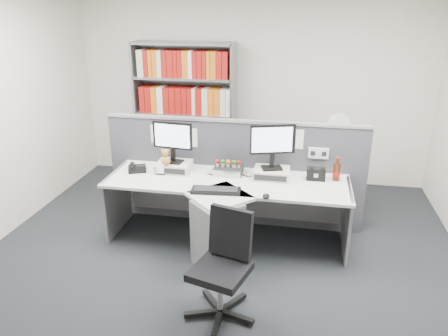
% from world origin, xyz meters
% --- Properties ---
extents(ground, '(5.50, 5.50, 0.00)m').
position_xyz_m(ground, '(0.00, 0.00, 0.00)').
color(ground, '#272B2E').
rests_on(ground, ground).
extents(room_shell, '(5.04, 5.54, 2.72)m').
position_xyz_m(room_shell, '(0.00, 0.00, 1.79)').
color(room_shell, white).
rests_on(room_shell, ground).
extents(partition, '(3.00, 0.08, 1.27)m').
position_xyz_m(partition, '(0.00, 1.25, 0.65)').
color(partition, '#43444C').
rests_on(partition, ground).
extents(desk, '(2.60, 1.20, 0.72)m').
position_xyz_m(desk, '(0.00, 0.60, 0.46)').
color(desk, silver).
rests_on(desk, ground).
extents(monitor_riser_left, '(0.38, 0.31, 0.10)m').
position_xyz_m(monitor_riser_left, '(-0.64, 0.98, 0.77)').
color(monitor_riser_left, beige).
rests_on(monitor_riser_left, desk).
extents(monitor_riser_right, '(0.38, 0.31, 0.10)m').
position_xyz_m(monitor_riser_right, '(0.46, 0.98, 0.77)').
color(monitor_riser_right, beige).
rests_on(monitor_riser_right, desk).
extents(monitor_left, '(0.45, 0.17, 0.46)m').
position_xyz_m(monitor_left, '(-0.64, 0.98, 1.10)').
color(monitor_left, black).
rests_on(monitor_left, monitor_riser_left).
extents(monitor_right, '(0.47, 0.21, 0.49)m').
position_xyz_m(monitor_right, '(0.46, 0.98, 1.11)').
color(monitor_right, black).
rests_on(monitor_right, monitor_riser_right).
extents(desktop_pc, '(0.30, 0.27, 0.08)m').
position_xyz_m(desktop_pc, '(-0.02, 1.01, 0.76)').
color(desktop_pc, black).
rests_on(desktop_pc, desk).
extents(figurines, '(0.29, 0.05, 0.09)m').
position_xyz_m(figurines, '(-0.01, 1.00, 0.85)').
color(figurines, beige).
rests_on(figurines, desktop_pc).
extents(keyboard, '(0.51, 0.23, 0.03)m').
position_xyz_m(keyboard, '(-0.05, 0.49, 0.74)').
color(keyboard, black).
rests_on(keyboard, desk).
extents(mouse, '(0.07, 0.11, 0.04)m').
position_xyz_m(mouse, '(0.46, 0.43, 0.74)').
color(mouse, black).
rests_on(mouse, desk).
extents(desk_phone, '(0.25, 0.24, 0.08)m').
position_xyz_m(desk_phone, '(-1.04, 0.89, 0.75)').
color(desk_phone, black).
rests_on(desk_phone, desk).
extents(desk_calendar, '(0.10, 0.08, 0.12)m').
position_xyz_m(desk_calendar, '(-0.75, 0.85, 0.77)').
color(desk_calendar, black).
rests_on(desk_calendar, desk).
extents(plush_toy, '(0.11, 0.11, 0.19)m').
position_xyz_m(plush_toy, '(-0.70, 0.88, 0.90)').
color(plush_toy, '#B0823A').
rests_on(plush_toy, monitor_riser_left).
extents(speaker, '(0.20, 0.11, 0.13)m').
position_xyz_m(speaker, '(0.93, 1.01, 0.79)').
color(speaker, black).
rests_on(speaker, desk).
extents(cola_bottle, '(0.08, 0.08, 0.26)m').
position_xyz_m(cola_bottle, '(1.15, 1.03, 0.82)').
color(cola_bottle, '#3F190A').
rests_on(cola_bottle, desk).
extents(shelving_unit, '(1.41, 0.40, 2.00)m').
position_xyz_m(shelving_unit, '(-0.90, 2.44, 0.98)').
color(shelving_unit, gray).
rests_on(shelving_unit, ground).
extents(filing_cabinet, '(0.45, 0.61, 0.70)m').
position_xyz_m(filing_cabinet, '(1.20, 1.99, 0.35)').
color(filing_cabinet, gray).
rests_on(filing_cabinet, ground).
extents(desk_fan, '(0.30, 0.18, 0.52)m').
position_xyz_m(desk_fan, '(1.20, 1.99, 1.02)').
color(desk_fan, white).
rests_on(desk_fan, filing_cabinet).
extents(office_chair, '(0.60, 0.60, 0.91)m').
position_xyz_m(office_chair, '(0.20, -0.39, 0.49)').
color(office_chair, silver).
rests_on(office_chair, ground).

